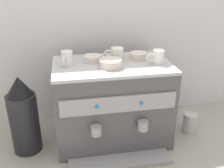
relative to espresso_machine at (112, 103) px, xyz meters
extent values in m
plane|color=#9E998E|center=(0.00, 0.00, -0.24)|extent=(4.00, 4.00, 0.00)
cube|color=silver|center=(0.00, 0.32, 0.34)|extent=(2.80, 0.03, 1.17)
cube|color=#4C4C51|center=(0.00, 0.00, -0.01)|extent=(0.65, 0.39, 0.47)
cube|color=#B7B7BC|center=(0.00, 0.00, 0.23)|extent=(0.65, 0.39, 0.02)
cube|color=#939399|center=(0.00, -0.20, 0.10)|extent=(0.60, 0.01, 0.09)
cylinder|color=#1E7AB7|center=(-0.11, -0.21, 0.10)|extent=(0.02, 0.01, 0.02)
cylinder|color=#1E7AB7|center=(0.11, -0.21, 0.10)|extent=(0.02, 0.01, 0.02)
cube|color=#939399|center=(0.00, -0.24, -0.23)|extent=(0.55, 0.12, 0.02)
cylinder|color=#939399|center=(-0.12, -0.22, -0.03)|extent=(0.06, 0.06, 0.05)
cylinder|color=#939399|center=(0.12, -0.22, -0.03)|extent=(0.06, 0.06, 0.05)
cylinder|color=white|center=(0.04, 0.04, 0.28)|extent=(0.07, 0.07, 0.08)
torus|color=white|center=(-0.01, 0.05, 0.28)|extent=(0.06, 0.03, 0.06)
cylinder|color=white|center=(-0.24, 0.03, 0.28)|extent=(0.06, 0.06, 0.08)
torus|color=white|center=(-0.26, -0.02, 0.28)|extent=(0.03, 0.05, 0.05)
cylinder|color=white|center=(0.25, -0.04, 0.28)|extent=(0.06, 0.06, 0.08)
torus|color=white|center=(0.20, -0.05, 0.28)|extent=(0.06, 0.02, 0.05)
cylinder|color=beige|center=(0.17, 0.06, 0.26)|extent=(0.10, 0.10, 0.04)
cylinder|color=beige|center=(0.17, 0.06, 0.25)|extent=(0.06, 0.06, 0.01)
cylinder|color=beige|center=(-0.10, 0.06, 0.26)|extent=(0.10, 0.10, 0.03)
cylinder|color=beige|center=(-0.10, 0.06, 0.25)|extent=(0.06, 0.06, 0.01)
cylinder|color=beige|center=(-0.02, -0.05, 0.26)|extent=(0.12, 0.12, 0.04)
cylinder|color=beige|center=(-0.02, -0.05, 0.25)|extent=(0.07, 0.07, 0.01)
cylinder|color=black|center=(-0.50, -0.03, -0.06)|extent=(0.16, 0.16, 0.35)
cone|color=black|center=(-0.50, -0.03, 0.16)|extent=(0.14, 0.14, 0.10)
cylinder|color=#B7B7BC|center=(0.49, -0.03, -0.17)|extent=(0.09, 0.09, 0.13)
camera|label=1|loc=(-0.24, -1.31, 0.71)|focal=41.15mm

